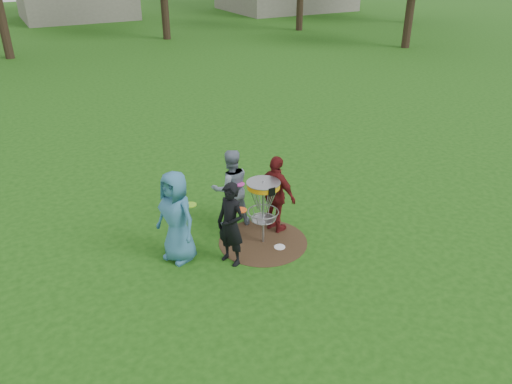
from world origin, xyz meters
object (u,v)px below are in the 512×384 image
player_grey (231,188)px  player_maroon (276,195)px  disc_golf_basket (263,197)px  player_blue (176,217)px  player_black (231,224)px

player_grey → player_maroon: size_ratio=1.02×
player_grey → disc_golf_basket: (0.24, -0.97, 0.17)m
player_blue → player_maroon: player_blue is taller
player_black → disc_golf_basket: size_ratio=1.19×
player_black → player_grey: player_grey is taller
player_grey → player_blue: bearing=34.1°
player_black → disc_golf_basket: (0.86, 0.32, 0.20)m
disc_golf_basket → player_black: bearing=-159.4°
player_grey → disc_golf_basket: size_ratio=1.23×
player_black → player_grey: (0.62, 1.29, 0.03)m
player_black → player_maroon: player_maroon is taller
player_blue → player_maroon: bearing=67.4°
player_blue → player_black: bearing=31.3°
player_blue → player_maroon: (2.15, 0.02, -0.07)m
player_grey → player_black: bearing=72.5°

